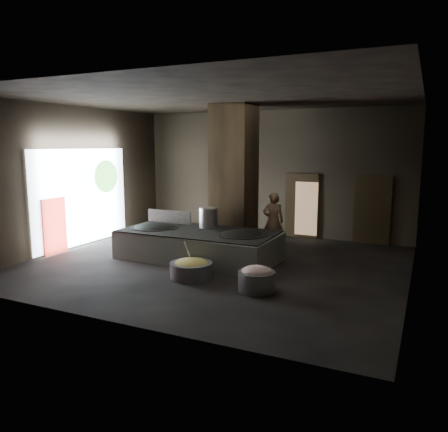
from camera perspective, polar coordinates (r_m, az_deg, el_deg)
The scene contains 28 objects.
floor at distance 12.29m, azimuth -1.06°, elevation -6.42°, with size 10.00×9.00×0.10m, color black.
ceiling at distance 11.90m, azimuth -1.13°, elevation 15.43°, with size 10.00×9.00×0.10m, color black.
back_wall at distance 16.07m, azimuth 6.15°, elevation 5.56°, with size 10.00×0.10×4.50m, color black.
front_wall at distance 8.08m, azimuth -15.56°, elevation 1.68°, with size 10.00×0.10×4.50m, color black.
left_wall at distance 14.82m, azimuth -18.95°, elevation 4.81°, with size 0.10×9.00×4.50m, color black.
right_wall at distance 10.66m, azimuth 24.08°, elevation 2.97°, with size 0.10×9.00×4.50m, color black.
pillar at distance 13.72m, azimuth 1.31°, elevation 4.99°, with size 1.20×1.20×4.50m, color black.
hearth_platform at distance 12.69m, azimuth -3.37°, elevation -3.85°, with size 4.55×2.18×0.79m, color beige.
platform_cap at distance 12.60m, azimuth -3.39°, elevation -1.99°, with size 4.45×2.14×0.03m, color black.
wok_left at distance 13.31m, azimuth -8.98°, elevation -1.77°, with size 1.43×1.43×0.40m, color black.
wok_left_rim at distance 13.30m, azimuth -8.99°, elevation -1.47°, with size 1.46×1.46×0.05m, color black.
wok_right at distance 12.08m, azimuth 2.37°, elevation -2.79°, with size 1.34×1.34×0.38m, color black.
wok_right_rim at distance 12.07m, azimuth 2.37°, elevation -2.46°, with size 1.37×1.37×0.05m, color black.
stock_pot at distance 13.00m, azimuth -2.05°, elevation -0.22°, with size 0.55×0.55×0.59m, color #B4B6BC.
splash_guard at distance 13.92m, azimuth -7.16°, elevation -0.07°, with size 1.58×0.06×0.40m, color black.
cook at distance 13.76m, azimuth 6.44°, elevation -0.69°, with size 0.66×0.43×1.81m, color #8B6747.
veg_basin at distance 10.96m, azimuth -4.30°, elevation -7.05°, with size 1.06×1.06×0.39m, color slate.
veg_fill at distance 10.92m, azimuth -4.31°, elevation -6.28°, with size 0.87×0.87×0.27m, color #92B055.
ladle at distance 11.06m, azimuth -4.61°, elevation -5.00°, with size 0.03×0.03×0.84m, color #B4B6BC.
meat_basin at distance 9.98m, azimuth 4.28°, elevation -8.49°, with size 0.84×0.84×0.46m, color slate.
meat_fill at distance 9.92m, azimuth 4.29°, elevation -7.28°, with size 0.70×0.70×0.27m, color tan.
doorway_near at distance 15.74m, azimuth 10.09°, elevation 1.19°, with size 1.18×0.08×2.38m, color black.
doorway_near_glow at distance 15.66m, azimuth 10.69°, elevation 0.94°, with size 0.80×0.04×1.89m, color #8C6647.
doorway_far at distance 15.30m, azimuth 18.79°, elevation 0.61°, with size 1.18×0.08×2.38m, color black.
doorway_far_glow at distance 15.31m, azimuth 18.37°, elevation 0.45°, with size 0.81×0.04×1.92m, color #8C6647.
left_opening at distance 14.95m, azimuth -18.01°, elevation 2.39°, with size 0.04×4.20×3.10m, color white.
pavilion_sliver at distance 14.10m, azimuth -21.26°, elevation -1.26°, with size 0.05×0.90×1.70m, color maroon.
tree_silhouette at distance 15.65m, azimuth -15.10°, elevation 5.02°, with size 0.28×1.10×1.10m, color #194714.
Camera 1 is at (5.25, -10.60, 3.27)m, focal length 35.00 mm.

